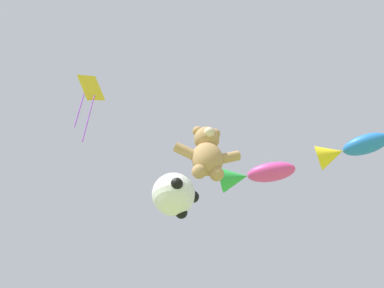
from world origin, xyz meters
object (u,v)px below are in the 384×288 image
Objects in this scene: teddy_bear_kite at (207,152)px; fish_kite_magenta at (253,175)px; fish_kite_cobalt at (348,150)px; diamond_kite at (90,93)px; soccer_ball_kite at (174,194)px.

fish_kite_magenta reaches higher than teddy_bear_kite.
diamond_kite is at bearing 173.28° from fish_kite_cobalt.
fish_kite_cobalt reaches higher than teddy_bear_kite.
teddy_bear_kite is 0.79× the size of fish_kite_magenta.
soccer_ball_kite is at bearing -14.28° from diamond_kite.
teddy_bear_kite is 0.61× the size of diamond_kite.
soccer_ball_kite is at bearing 177.43° from fish_kite_cobalt.
teddy_bear_kite is 1.62× the size of soccer_ball_kite.
soccer_ball_kite is (-0.75, 0.06, -1.36)m from teddy_bear_kite.
fish_kite_cobalt reaches higher than fish_kite_magenta.
fish_kite_magenta is (1.55, 1.19, 0.59)m from teddy_bear_kite.
fish_kite_cobalt is (2.18, -1.33, 0.10)m from fish_kite_magenta.
diamond_kite reaches higher than soccer_ball_kite.
fish_kite_magenta is 2.56m from fish_kite_cobalt.
soccer_ball_kite is 4.52m from diamond_kite.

